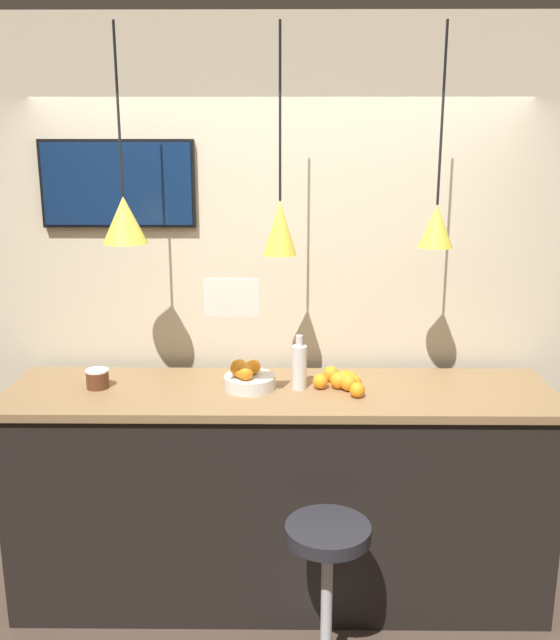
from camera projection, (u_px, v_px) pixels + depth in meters
back_wall at (281, 302)px, 3.80m from camera, size 8.00×0.06×2.90m
service_counter at (280, 493)px, 3.60m from camera, size 2.66×0.66×1.12m
bar_stool at (327, 575)px, 3.02m from camera, size 0.39×0.39×0.75m
fruit_bowl at (248, 377)px, 3.46m from camera, size 0.25×0.25×0.15m
orange_pile at (344, 381)px, 3.47m from camera, size 0.24×0.30×0.08m
juice_bottle at (299, 366)px, 3.45m from camera, size 0.07×0.07×0.27m
spread_jar at (98, 379)px, 3.47m from camera, size 0.11×0.11×0.09m
pendant_lamp_left at (124, 219)px, 3.29m from camera, size 0.21×0.21×0.97m
pendant_lamp_middle at (280, 226)px, 3.29m from camera, size 0.15×0.15×1.03m
pendant_lamp_right at (436, 224)px, 3.28m from camera, size 0.16×0.16×0.99m
mounted_tv at (118, 184)px, 3.60m from camera, size 0.78×0.04×0.44m
hanging_menu_board at (231, 298)px, 3.09m from camera, size 0.24×0.01×0.17m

